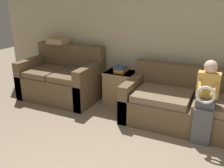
{
  "coord_description": "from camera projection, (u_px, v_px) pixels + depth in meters",
  "views": [
    {
      "loc": [
        0.77,
        -1.38,
        1.94
      ],
      "look_at": [
        -0.71,
        1.75,
        0.7
      ],
      "focal_mm": 40.0,
      "sensor_mm": 36.0,
      "label": 1
    }
  ],
  "objects": [
    {
      "name": "side_shelf",
      "position": [
        120.0,
        87.0,
        4.7
      ],
      "size": [
        0.56,
        0.45,
        0.61
      ],
      "color": "tan",
      "rests_on": "ground_plane"
    },
    {
      "name": "throw_pillow",
      "position": [
        60.0,
        41.0,
        5.07
      ],
      "size": [
        0.39,
        0.39,
        0.1
      ],
      "color": "tan",
      "rests_on": "couch_side"
    },
    {
      "name": "wall_back",
      "position": [
        180.0,
        37.0,
        4.22
      ],
      "size": [
        7.67,
        0.06,
        2.55
      ],
      "color": "#BCB293",
      "rests_on": "ground_plane"
    },
    {
      "name": "couch_side",
      "position": [
        62.0,
        80.0,
        4.93
      ],
      "size": [
        1.49,
        0.95,
        1.02
      ],
      "color": "brown",
      "rests_on": "ground_plane"
    },
    {
      "name": "child_left_seated",
      "position": [
        206.0,
        98.0,
        3.35
      ],
      "size": [
        0.3,
        0.38,
        1.14
      ],
      "color": "#56565B",
      "rests_on": "ground_plane"
    },
    {
      "name": "book_stack",
      "position": [
        121.0,
        69.0,
        4.58
      ],
      "size": [
        0.22,
        0.29,
        0.1
      ],
      "color": "orange",
      "rests_on": "side_shelf"
    },
    {
      "name": "couch_main",
      "position": [
        193.0,
        106.0,
        3.89
      ],
      "size": [
        2.12,
        0.97,
        0.86
      ],
      "color": "brown",
      "rests_on": "ground_plane"
    }
  ]
}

